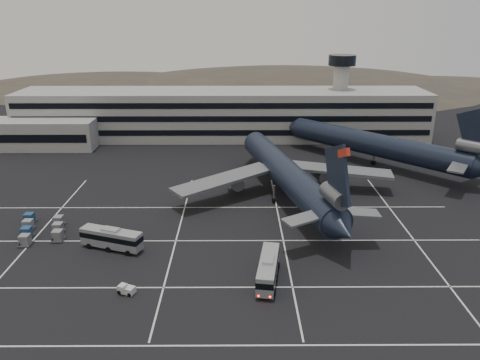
# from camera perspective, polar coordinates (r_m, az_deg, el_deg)

# --- Properties ---
(ground) EXTENTS (260.00, 260.00, 0.00)m
(ground) POSITION_cam_1_polar(r_m,az_deg,el_deg) (75.51, -3.63, -8.80)
(ground) COLOR black
(ground) RESTS_ON ground
(lane_markings) EXTENTS (90.00, 55.62, 0.01)m
(lane_markings) POSITION_cam_1_polar(r_m,az_deg,el_deg) (76.10, -2.88, -8.54)
(lane_markings) COLOR silver
(lane_markings) RESTS_ON ground
(terminal) EXTENTS (125.00, 26.00, 24.00)m
(terminal) POSITION_cam_1_polar(r_m,az_deg,el_deg) (140.47, -3.32, 7.93)
(terminal) COLOR gray
(terminal) RESTS_ON ground
(hills) EXTENTS (352.00, 180.00, 44.00)m
(hills) POSITION_cam_1_polar(r_m,az_deg,el_deg) (241.32, 2.96, 8.47)
(hills) COLOR #38332B
(hills) RESTS_ON ground
(trijet_main) EXTENTS (46.21, 57.15, 18.08)m
(trijet_main) POSITION_cam_1_polar(r_m,az_deg,el_deg) (94.31, 5.79, 0.68)
(trijet_main) COLOR black
(trijet_main) RESTS_ON ground
(trijet_far) EXTENTS (43.88, 45.37, 18.08)m
(trijet_far) POSITION_cam_1_polar(r_m,az_deg,el_deg) (119.28, 16.54, 4.18)
(trijet_far) COLOR black
(trijet_far) RESTS_ON ground
(bus_near) EXTENTS (4.05, 10.81, 3.73)m
(bus_near) POSITION_cam_1_polar(r_m,az_deg,el_deg) (67.32, 3.45, -10.67)
(bus_near) COLOR #93959A
(bus_near) RESTS_ON ground
(bus_far) EXTENTS (10.56, 5.71, 3.65)m
(bus_far) POSITION_cam_1_polar(r_m,az_deg,el_deg) (78.25, -15.41, -6.80)
(bus_far) COLOR #93959A
(bus_far) RESTS_ON ground
(tug_b) EXTENTS (2.58, 2.12, 1.45)m
(tug_b) POSITION_cam_1_polar(r_m,az_deg,el_deg) (67.03, -13.60, -12.82)
(tug_b) COLOR silver
(tug_b) RESTS_ON ground
(uld_cluster) EXTENTS (10.13, 11.26, 1.86)m
(uld_cluster) POSITION_cam_1_polar(r_m,az_deg,el_deg) (87.99, -23.14, -5.45)
(uld_cluster) COLOR #2D2D30
(uld_cluster) RESTS_ON ground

